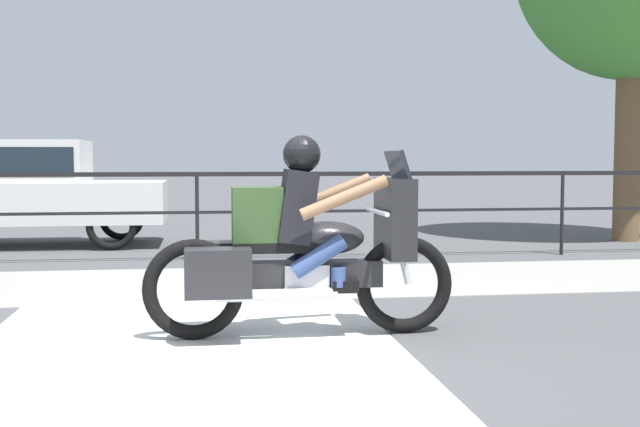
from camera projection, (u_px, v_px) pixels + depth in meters
ground_plane at (193, 363)px, 5.38m from camera, size 120.00×120.00×0.00m
sidewalk_band at (197, 283)px, 8.73m from camera, size 44.00×2.40×0.01m
crosswalk_band at (186, 370)px, 5.17m from camera, size 3.09×6.00×0.01m
fence_railing at (197, 191)px, 10.55m from camera, size 36.00×0.05×1.19m
motorcycle at (301, 247)px, 6.12m from camera, size 2.40×0.76×1.54m
parked_car at (28, 186)px, 12.37m from camera, size 3.99×1.65×1.64m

